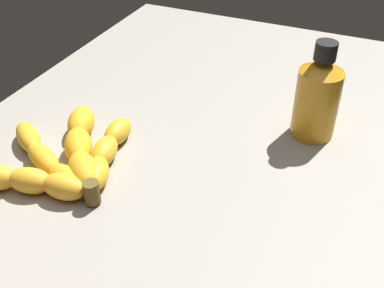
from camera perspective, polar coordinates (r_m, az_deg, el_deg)
The scene contains 3 objects.
ground_plane at distance 69.78cm, azimuth -2.10°, elevation -1.34°, with size 98.16×62.00×4.71cm, color gray.
banana_bunch at distance 64.89cm, azimuth -14.82°, elevation -1.56°, with size 21.15×19.94×3.77cm.
honey_bottle at distance 69.18cm, azimuth 14.99°, elevation 5.62°, with size 6.33×6.33×14.53cm.
Camera 1 is at (-49.49, -24.61, 40.25)cm, focal length 43.97 mm.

